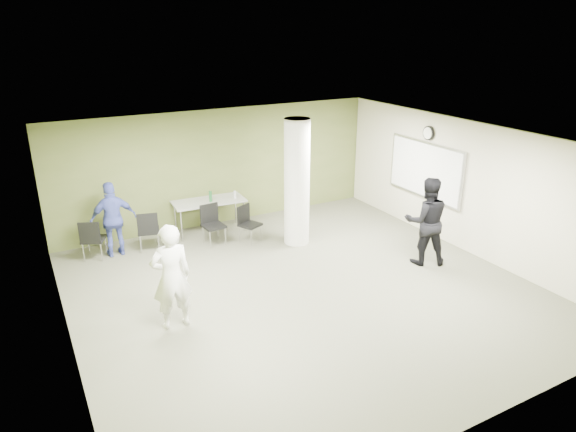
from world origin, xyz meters
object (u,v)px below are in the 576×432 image
folding_table (209,202)px  chair_back_left (92,237)px  woman_white (171,277)px  man_black (426,221)px  man_blue (113,219)px

folding_table → chair_back_left: folding_table is taller
woman_white → man_black: bearing=-179.8°
woman_white → folding_table: bearing=-117.2°
folding_table → chair_back_left: size_ratio=1.93×
chair_back_left → man_blue: bearing=-151.5°
woman_white → man_black: size_ratio=0.97×
woman_white → man_black: (5.21, -0.12, 0.02)m
folding_table → man_blue: size_ratio=1.05×
folding_table → chair_back_left: bearing=-170.8°
chair_back_left → man_black: bearing=175.1°
woman_white → man_black: 5.22m
man_black → folding_table: bearing=-20.3°
chair_back_left → woman_white: bearing=127.4°
man_blue → folding_table: bearing=-174.6°
chair_back_left → man_black: 6.86m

